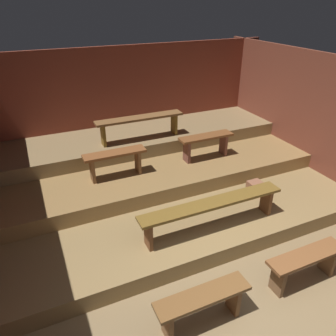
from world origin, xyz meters
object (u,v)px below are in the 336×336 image
object	(u,v)px
bench_lower_center	(212,207)
bench_middle_right	(206,142)
bench_floor_left	(202,302)
bench_upper_center	(140,122)
wooden_crate_lower	(255,188)
bench_floor_right	(306,261)
bench_middle_left	(115,159)

from	to	relation	value
bench_lower_center	bench_middle_right	size ratio (longest dim) A/B	2.11
bench_floor_left	bench_lower_center	size ratio (longest dim) A/B	0.49
bench_upper_center	wooden_crate_lower	distance (m)	2.33
bench_floor_right	bench_lower_center	distance (m)	1.29
bench_middle_left	bench_middle_right	world-z (taller)	same
bench_floor_right	bench_middle_right	distance (m)	2.65
bench_floor_left	bench_floor_right	world-z (taller)	same
bench_floor_right	wooden_crate_lower	distance (m)	1.60
bench_floor_right	wooden_crate_lower	xyz separation A→B (m)	(0.45, 1.53, 0.04)
bench_middle_left	bench_lower_center	bearing A→B (deg)	-59.85
bench_floor_right	bench_middle_right	size ratio (longest dim) A/B	1.04
bench_floor_left	bench_middle_left	world-z (taller)	bench_middle_left
bench_middle_left	wooden_crate_lower	size ratio (longest dim) A/B	4.44
bench_upper_center	bench_middle_right	bearing A→B (deg)	-37.47
bench_middle_left	bench_middle_right	bearing A→B (deg)	0.00
bench_floor_right	wooden_crate_lower	size ratio (longest dim) A/B	4.61
bench_floor_left	bench_lower_center	bearing A→B (deg)	55.09
bench_lower_center	wooden_crate_lower	bearing A→B (deg)	22.31
bench_floor_left	bench_middle_left	distance (m)	2.65
bench_middle_right	bench_upper_center	distance (m)	1.24
bench_lower_center	wooden_crate_lower	size ratio (longest dim) A/B	9.36
bench_floor_left	bench_upper_center	distance (m)	3.48
bench_floor_right	bench_middle_right	bearing A→B (deg)	87.17
bench_middle_right	bench_floor_left	bearing A→B (deg)	-120.41
bench_floor_right	bench_lower_center	bearing A→B (deg)	120.76
bench_middle_right	wooden_crate_lower	size ratio (longest dim) A/B	4.44
bench_middle_left	bench_middle_right	size ratio (longest dim) A/B	1.00
wooden_crate_lower	bench_lower_center	bearing A→B (deg)	-157.69
bench_floor_left	bench_middle_right	size ratio (longest dim) A/B	1.04
bench_floor_right	wooden_crate_lower	world-z (taller)	wooden_crate_lower
bench_lower_center	wooden_crate_lower	distance (m)	1.20
bench_floor_left	bench_middle_right	distance (m)	3.06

